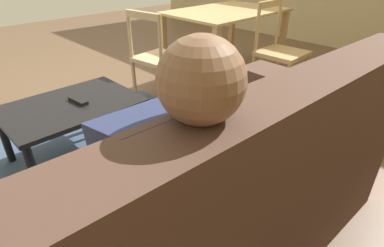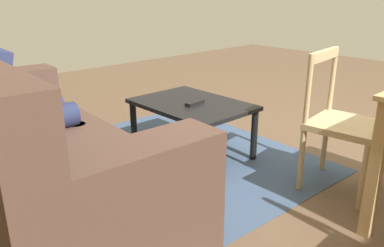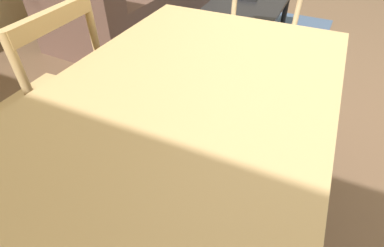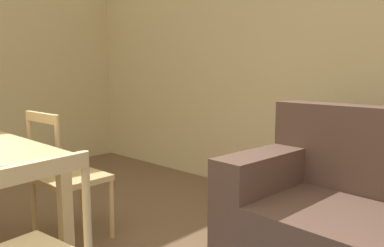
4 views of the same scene
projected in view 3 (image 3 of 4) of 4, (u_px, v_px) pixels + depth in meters
name	position (u px, v px, depth m)	size (l,w,h in m)	color
ground_plane	(320.00, 110.00, 2.07)	(8.86, 8.86, 0.00)	brown
coffee_table	(250.00, 5.00, 2.66)	(0.86, 0.62, 0.42)	black
dining_table	(192.00, 114.00, 1.00)	(1.26, 0.87, 0.76)	tan
dining_chair_near_wall	(54.00, 107.00, 1.35)	(0.43, 0.43, 0.91)	tan
dining_chair_facing_couch	(256.00, 52.00, 1.80)	(0.47, 0.47, 0.87)	#D1B27F
area_rug	(245.00, 42.00, 2.89)	(2.00, 1.40, 0.01)	#3D5170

